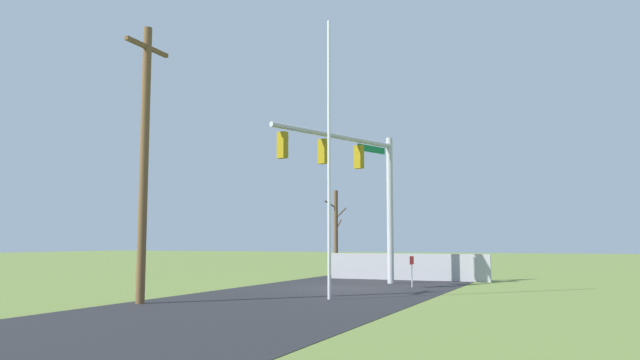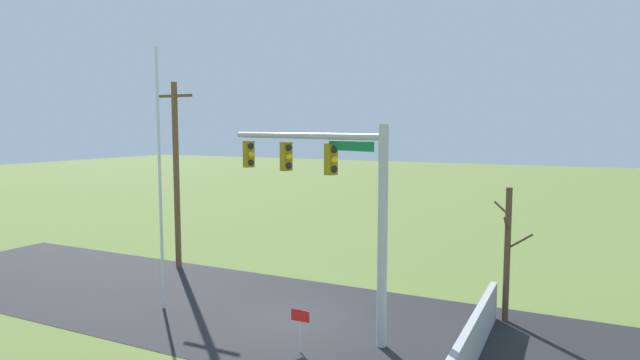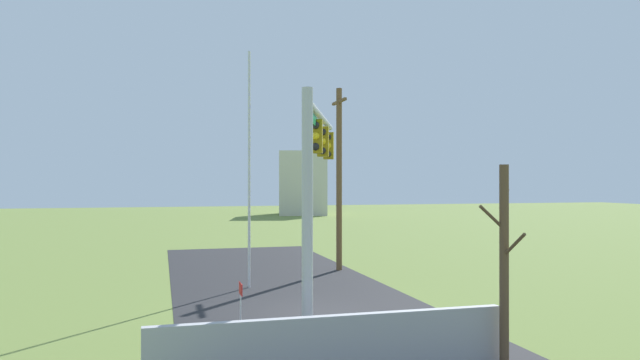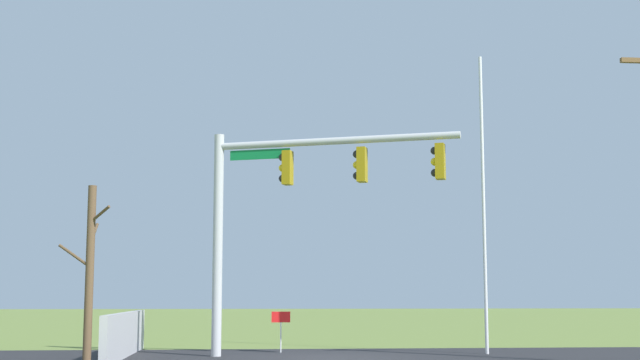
{
  "view_description": "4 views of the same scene",
  "coord_description": "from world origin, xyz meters",
  "px_view_note": "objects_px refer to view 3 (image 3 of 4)",
  "views": [
    {
      "loc": [
        -22.58,
        -8.35,
        1.78
      ],
      "look_at": [
        0.07,
        1.15,
        4.25
      ],
      "focal_mm": 34.55,
      "sensor_mm": 36.0,
      "label": 1
    },
    {
      "loc": [
        8.01,
        -14.67,
        6.21
      ],
      "look_at": [
        0.18,
        1.21,
        4.47
      ],
      "focal_mm": 29.64,
      "sensor_mm": 36.0,
      "label": 2
    },
    {
      "loc": [
        17.17,
        -4.34,
        3.96
      ],
      "look_at": [
        0.26,
        0.26,
        4.03
      ],
      "focal_mm": 32.78,
      "sensor_mm": 36.0,
      "label": 3
    },
    {
      "loc": [
        2.35,
        24.02,
        1.74
      ],
      "look_at": [
        0.28,
        -0.28,
        4.95
      ],
      "focal_mm": 48.74,
      "sensor_mm": 36.0,
      "label": 4
    }
  ],
  "objects_px": {
    "flagpole": "(249,169)",
    "open_sign": "(241,295)",
    "signal_mast": "(316,163)",
    "utility_pole": "(339,175)",
    "distant_building": "(303,183)",
    "bare_tree": "(504,262)"
  },
  "relations": [
    {
      "from": "bare_tree",
      "to": "open_sign",
      "type": "bearing_deg",
      "value": -133.43
    },
    {
      "from": "signal_mast",
      "to": "bare_tree",
      "type": "relative_size",
      "value": 1.53
    },
    {
      "from": "utility_pole",
      "to": "flagpole",
      "type": "bearing_deg",
      "value": -54.01
    },
    {
      "from": "signal_mast",
      "to": "utility_pole",
      "type": "relative_size",
      "value": 0.81
    },
    {
      "from": "distant_building",
      "to": "utility_pole",
      "type": "bearing_deg",
      "value": -178.17
    },
    {
      "from": "open_sign",
      "to": "distant_building",
      "type": "relative_size",
      "value": 0.16
    },
    {
      "from": "flagpole",
      "to": "utility_pole",
      "type": "bearing_deg",
      "value": 125.99
    },
    {
      "from": "utility_pole",
      "to": "distant_building",
      "type": "relative_size",
      "value": 1.06
    },
    {
      "from": "signal_mast",
      "to": "bare_tree",
      "type": "bearing_deg",
      "value": 30.43
    },
    {
      "from": "flagpole",
      "to": "open_sign",
      "type": "height_order",
      "value": "flagpole"
    },
    {
      "from": "signal_mast",
      "to": "flagpole",
      "type": "distance_m",
      "value": 5.93
    },
    {
      "from": "utility_pole",
      "to": "bare_tree",
      "type": "distance_m",
      "value": 14.23
    },
    {
      "from": "flagpole",
      "to": "utility_pole",
      "type": "relative_size",
      "value": 1.08
    },
    {
      "from": "flagpole",
      "to": "distant_building",
      "type": "xyz_separation_m",
      "value": [
        -48.03,
        13.68,
        -0.6
      ]
    },
    {
      "from": "signal_mast",
      "to": "flagpole",
      "type": "height_order",
      "value": "flagpole"
    },
    {
      "from": "flagpole",
      "to": "bare_tree",
      "type": "distance_m",
      "value": 11.67
    },
    {
      "from": "signal_mast",
      "to": "bare_tree",
      "type": "height_order",
      "value": "signal_mast"
    },
    {
      "from": "signal_mast",
      "to": "open_sign",
      "type": "height_order",
      "value": "signal_mast"
    },
    {
      "from": "bare_tree",
      "to": "distant_building",
      "type": "xyz_separation_m",
      "value": [
        -58.78,
        9.73,
        1.62
      ]
    },
    {
      "from": "distant_building",
      "to": "bare_tree",
      "type": "bearing_deg",
      "value": -176.03
    },
    {
      "from": "open_sign",
      "to": "distant_building",
      "type": "xyz_separation_m",
      "value": [
        -54.0,
        14.78,
        2.95
      ]
    },
    {
      "from": "open_sign",
      "to": "bare_tree",
      "type": "bearing_deg",
      "value": 46.57
    }
  ]
}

